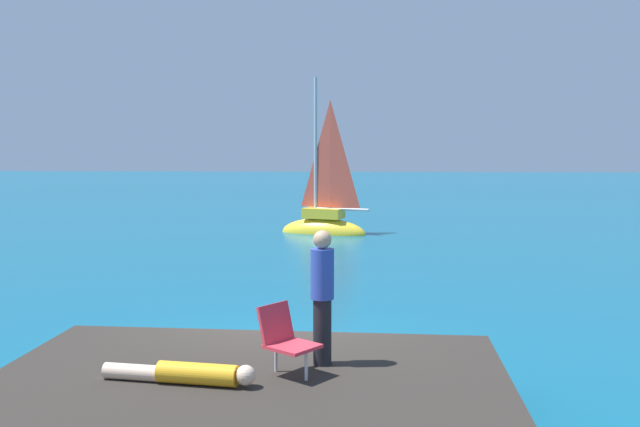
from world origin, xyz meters
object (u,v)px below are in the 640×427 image
object	(u,v)px
person_sunbather	(186,374)
beach_chair	(285,337)
sailboat_near	(324,224)
person_standing	(322,293)

from	to	relation	value
person_sunbather	beach_chair	bearing A→B (deg)	-152.22
sailboat_near	beach_chair	distance (m)	18.44
person_sunbather	person_standing	bearing A→B (deg)	-144.28
sailboat_near	person_standing	xyz separation A→B (m)	(1.00, -18.03, 1.21)
person_standing	beach_chair	world-z (taller)	person_standing
person_standing	beach_chair	distance (m)	0.70
beach_chair	person_standing	bearing A→B (deg)	80.70
person_sunbather	person_standing	size ratio (longest dim) A/B	1.08
sailboat_near	beach_chair	bearing A→B (deg)	110.33
sailboat_near	beach_chair	size ratio (longest dim) A/B	8.11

